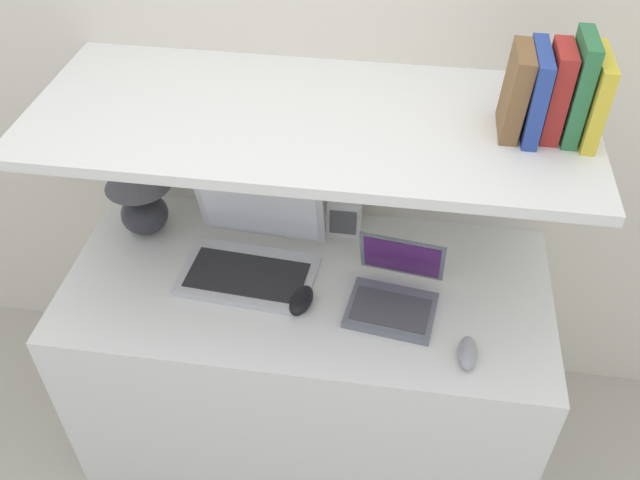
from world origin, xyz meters
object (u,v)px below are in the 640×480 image
book_green (577,88)px  book_brown (515,92)px  router_box (344,216)px  computer_mouse (301,301)px  book_yellow (593,97)px  second_mouse (468,353)px  book_blue (535,93)px  laptop_large (252,254)px  table_lamp (139,186)px  book_red (556,92)px  laptop_small (395,293)px

book_green → book_brown: (-0.13, 0.00, -0.02)m
router_box → book_green: 0.79m
computer_mouse → book_yellow: 0.88m
computer_mouse → second_mouse: same height
book_yellow → book_blue: size_ratio=0.99×
laptop_large → book_brown: 0.85m
computer_mouse → second_mouse: 0.46m
book_brown → table_lamp: bearing=175.0°
laptop_large → book_brown: book_brown is taller
table_lamp → book_yellow: (1.17, -0.09, 0.44)m
book_red → table_lamp: bearing=175.4°
second_mouse → router_box: (-0.37, 0.44, 0.04)m
table_lamp → router_box: table_lamp is taller
laptop_small → laptop_large: bearing=168.5°
book_green → book_brown: size_ratio=1.18×
second_mouse → book_brown: book_brown is taller
laptop_small → book_red: bearing=20.2°
book_yellow → book_green: bearing=180.0°
computer_mouse → book_blue: (0.51, 0.16, 0.59)m
laptop_large → laptop_small: laptop_large is taller
table_lamp → second_mouse: 1.05m
computer_mouse → book_blue: bearing=17.6°
table_lamp → book_green: size_ratio=1.18×
book_yellow → book_brown: bearing=180.0°
table_lamp → laptop_small: 0.81m
router_box → book_brown: book_brown is taller
second_mouse → book_blue: size_ratio=0.54×
book_blue → book_green: bearing=0.0°
book_yellow → book_red: bearing=180.0°
table_lamp → router_box: size_ratio=2.26×
book_yellow → book_blue: 0.13m
table_lamp → book_green: (1.13, -0.09, 0.46)m
computer_mouse → book_red: (0.56, 0.16, 0.59)m
router_box → computer_mouse: bearing=-103.4°
laptop_large → book_green: size_ratio=1.66×
book_green → laptop_small: bearing=-162.1°
book_brown → book_yellow: bearing=0.0°
laptop_large → book_green: (0.77, 0.03, 0.58)m
book_green → book_red: 0.05m
laptop_large → second_mouse: 0.66m
second_mouse → computer_mouse: bearing=165.3°
computer_mouse → book_green: size_ratio=0.51×
book_yellow → book_green: book_green is taller
computer_mouse → laptop_large: bearing=141.2°
second_mouse → laptop_small: bearing=139.9°
second_mouse → book_blue: book_blue is taller
computer_mouse → book_yellow: book_yellow is taller
laptop_large → router_box: laptop_large is taller
table_lamp → second_mouse: (0.97, -0.37, -0.14)m
laptop_large → second_mouse: (0.61, -0.25, -0.03)m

